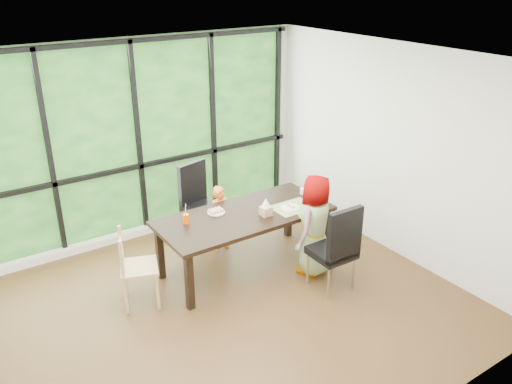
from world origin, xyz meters
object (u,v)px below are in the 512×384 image
at_px(orange_cup, 186,219).
at_px(white_mug, 303,191).
at_px(chair_window_leather, 203,203).
at_px(tissue_box, 266,211).
at_px(plate_near, 290,208).
at_px(child_older, 313,226).
at_px(green_cup, 314,200).
at_px(child_toddler, 221,218).
at_px(chair_end_beech, 139,268).
at_px(chair_interior_leather, 332,246).
at_px(dining_table, 245,241).
at_px(plate_far, 216,212).

bearing_deg(orange_cup, white_mug, -3.32).
relative_size(chair_window_leather, white_mug, 14.05).
relative_size(orange_cup, tissue_box, 0.91).
bearing_deg(plate_near, orange_cup, 164.23).
bearing_deg(child_older, green_cup, -152.81).
bearing_deg(chair_window_leather, child_toddler, -96.06).
xyz_separation_m(green_cup, white_mug, (0.10, 0.34, -0.02)).
bearing_deg(chair_window_leather, chair_end_beech, -159.33).
bearing_deg(green_cup, chair_window_leather, 127.07).
bearing_deg(child_older, white_mug, -141.37).
distance_m(child_older, plate_near, 0.38).
distance_m(chair_interior_leather, tissue_box, 0.89).
xyz_separation_m(chair_window_leather, child_toddler, (0.06, -0.38, -0.09)).
height_order(chair_window_leather, chair_interior_leather, same).
xyz_separation_m(dining_table, plate_far, (-0.27, 0.22, 0.38)).
height_order(chair_window_leather, child_toddler, chair_window_leather).
distance_m(child_toddler, orange_cup, 0.88).
height_order(dining_table, plate_far, plate_far).
bearing_deg(chair_interior_leather, plate_near, -85.34).
distance_m(child_older, tissue_box, 0.59).
distance_m(chair_window_leather, tissue_box, 1.19).
height_order(chair_end_beech, orange_cup, chair_end_beech).
height_order(chair_end_beech, plate_near, chair_end_beech).
height_order(orange_cup, tissue_box, orange_cup).
distance_m(plate_far, tissue_box, 0.61).
xyz_separation_m(child_older, tissue_box, (-0.44, 0.37, 0.17)).
bearing_deg(child_older, chair_interior_leather, 62.87).
distance_m(chair_window_leather, white_mug, 1.37).
bearing_deg(chair_window_leather, tissue_box, -91.89).
relative_size(child_toddler, child_older, 0.71).
height_order(dining_table, chair_interior_leather, chair_interior_leather).
distance_m(chair_interior_leather, orange_cup, 1.72).
relative_size(dining_table, plate_near, 9.47).
bearing_deg(dining_table, plate_far, 141.04).
bearing_deg(child_toddler, orange_cup, -153.85).
height_order(chair_interior_leather, plate_far, chair_interior_leather).
bearing_deg(chair_window_leather, white_mug, -55.31).
xyz_separation_m(chair_end_beech, child_older, (2.00, -0.57, 0.19)).
bearing_deg(white_mug, chair_end_beech, -178.95).
bearing_deg(orange_cup, chair_interior_leather, -39.96).
bearing_deg(green_cup, chair_end_beech, 172.50).
distance_m(dining_table, chair_end_beech, 1.37).
bearing_deg(chair_interior_leather, dining_table, -55.40).
relative_size(child_older, plate_far, 5.88).
xyz_separation_m(chair_window_leather, green_cup, (0.92, -1.22, 0.27)).
bearing_deg(plate_near, chair_end_beech, 173.60).
xyz_separation_m(plate_far, orange_cup, (-0.43, -0.04, 0.05)).
xyz_separation_m(dining_table, white_mug, (0.96, 0.08, 0.41)).
relative_size(plate_far, green_cup, 1.94).
bearing_deg(orange_cup, plate_near, -15.77).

